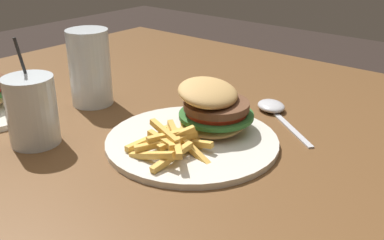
% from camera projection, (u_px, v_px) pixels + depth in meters
% --- Properties ---
extents(dining_table, '(1.29, 1.18, 0.72)m').
position_uv_depth(dining_table, '(113.00, 177.00, 0.78)').
color(dining_table, brown).
rests_on(dining_table, ground_plane).
extents(meal_plate_near, '(0.28, 0.28, 0.10)m').
position_uv_depth(meal_plate_near, '(202.00, 124.00, 0.73)').
color(meal_plate_near, silver).
rests_on(meal_plate_near, dining_table).
extents(beer_glass, '(0.08, 0.08, 0.15)m').
position_uv_depth(beer_glass, '(90.00, 69.00, 0.86)').
color(beer_glass, silver).
rests_on(beer_glass, dining_table).
extents(juice_glass, '(0.08, 0.08, 0.17)m').
position_uv_depth(juice_glass, '(32.00, 113.00, 0.71)').
color(juice_glass, silver).
rests_on(juice_glass, dining_table).
extents(spoon, '(0.14, 0.17, 0.02)m').
position_uv_depth(spoon, '(273.00, 108.00, 0.85)').
color(spoon, silver).
rests_on(spoon, dining_table).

